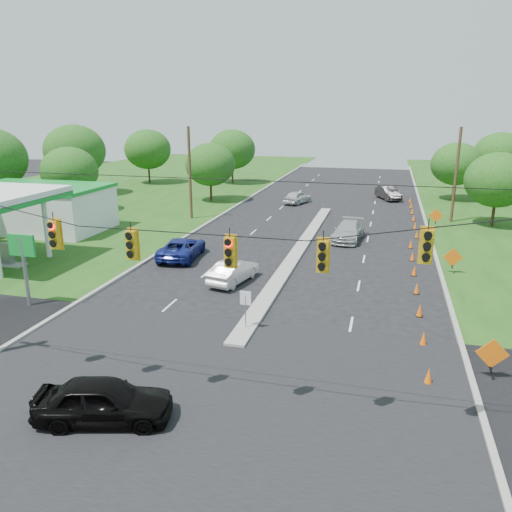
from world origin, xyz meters
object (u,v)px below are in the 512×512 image
(white_sedan, at_px, (234,271))
(blue_pickup, at_px, (182,248))
(black_sedan, at_px, (104,401))
(gas_station, at_px, (27,205))

(white_sedan, height_order, blue_pickup, blue_pickup)
(black_sedan, bearing_deg, blue_pickup, 0.31)
(black_sedan, bearing_deg, white_sedan, -14.89)
(gas_station, bearing_deg, black_sedan, -47.32)
(gas_station, xyz_separation_m, white_sedan, (20.93, -7.52, -1.87))
(black_sedan, bearing_deg, gas_station, 27.72)
(gas_station, distance_m, blue_pickup, 16.10)
(gas_station, height_order, blue_pickup, gas_station)
(white_sedan, bearing_deg, blue_pickup, -26.62)
(gas_station, relative_size, black_sedan, 4.17)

